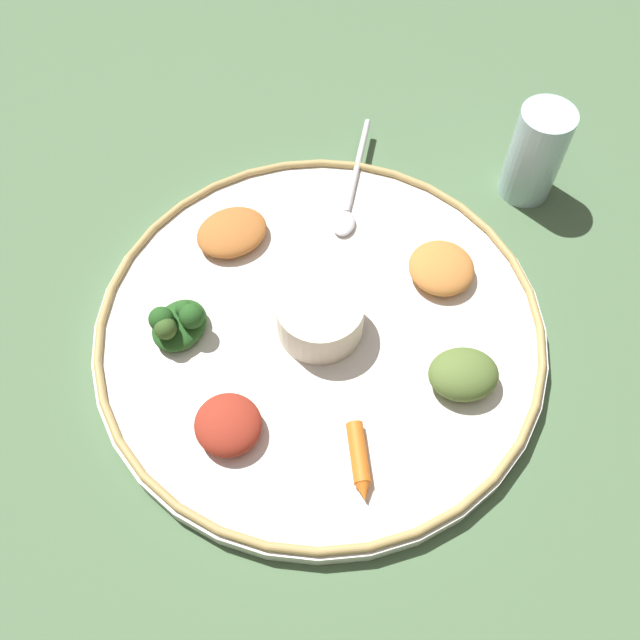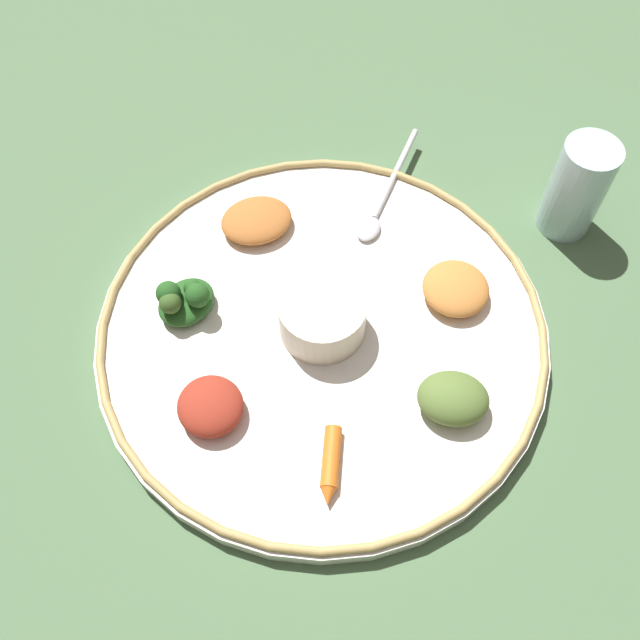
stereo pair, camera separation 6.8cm
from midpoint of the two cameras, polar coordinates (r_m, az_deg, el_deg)
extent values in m
plane|color=#4C6B47|center=(0.71, -2.74, -1.60)|extent=(2.40, 2.40, 0.00)
cylinder|color=white|center=(0.70, -2.77, -1.24)|extent=(0.44, 0.44, 0.02)
torus|color=tan|center=(0.69, -2.81, -0.75)|extent=(0.44, 0.44, 0.01)
cylinder|color=beige|center=(0.68, -2.88, 0.07)|extent=(0.08, 0.08, 0.04)
cylinder|color=#99471E|center=(0.66, -2.95, 0.93)|extent=(0.07, 0.07, 0.01)
ellipsoid|color=silver|center=(0.76, -0.65, 7.55)|extent=(0.04, 0.04, 0.01)
cylinder|color=silver|center=(0.82, 0.61, 12.18)|extent=(0.06, 0.13, 0.01)
ellipsoid|color=#23511E|center=(0.70, -13.93, -0.64)|extent=(0.08, 0.08, 0.02)
sphere|color=#23511E|center=(0.69, -15.39, -0.17)|extent=(0.02, 0.02, 0.02)
sphere|color=#23511E|center=(0.69, -13.61, 0.60)|extent=(0.02, 0.02, 0.02)
sphere|color=#385623|center=(0.68, -15.09, -0.90)|extent=(0.02, 0.02, 0.02)
sphere|color=#23511E|center=(0.68, -13.08, 0.06)|extent=(0.02, 0.02, 0.02)
cylinder|color=orange|center=(0.63, -0.03, -10.88)|extent=(0.02, 0.06, 0.02)
cone|color=orange|center=(0.62, 0.32, -13.90)|extent=(0.01, 0.02, 0.01)
ellipsoid|color=maroon|center=(0.64, -10.42, -8.52)|extent=(0.08, 0.08, 0.03)
ellipsoid|color=#567033|center=(0.66, 8.54, -4.58)|extent=(0.07, 0.06, 0.03)
ellipsoid|color=#B2662D|center=(0.76, -9.66, 6.75)|extent=(0.09, 0.08, 0.02)
ellipsoid|color=#C67A38|center=(0.72, 7.07, 3.95)|extent=(0.08, 0.08, 0.02)
cylinder|color=silver|center=(0.81, 14.57, 12.61)|extent=(0.06, 0.06, 0.11)
cylinder|color=tan|center=(0.83, 13.99, 10.82)|extent=(0.05, 0.05, 0.04)
camera|label=1|loc=(0.03, -92.87, -4.77)|focal=39.94mm
camera|label=2|loc=(0.03, 87.13, 4.77)|focal=39.94mm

